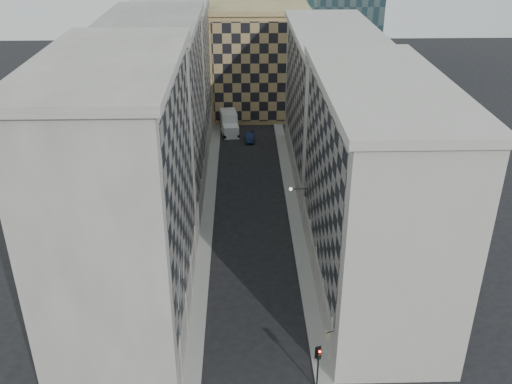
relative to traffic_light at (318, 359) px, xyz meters
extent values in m
cube|color=gray|center=(-9.80, 28.37, -2.89)|extent=(1.50, 100.00, 0.15)
cube|color=gray|center=(0.70, 28.37, -2.89)|extent=(1.50, 100.00, 0.15)
cube|color=gray|center=(-15.55, 9.37, 8.54)|extent=(10.00, 22.00, 23.00)
cube|color=gray|center=(-10.67, 9.37, 10.04)|extent=(0.25, 19.36, 18.00)
cube|color=gray|center=(-10.75, 9.37, -1.36)|extent=(0.45, 21.12, 3.20)
cube|color=gray|center=(-15.55, 9.37, 20.39)|extent=(10.80, 22.80, 0.70)
cylinder|color=gray|center=(-10.90, 1.12, -0.76)|extent=(0.90, 0.90, 4.40)
cylinder|color=gray|center=(-10.90, 6.62, -0.76)|extent=(0.90, 0.90, 4.40)
cylinder|color=gray|center=(-10.90, 12.12, -0.76)|extent=(0.90, 0.90, 4.40)
cylinder|color=gray|center=(-10.90, 17.62, -0.76)|extent=(0.90, 0.90, 4.40)
cube|color=gray|center=(-15.55, 31.37, 8.04)|extent=(10.00, 22.00, 22.00)
cube|color=gray|center=(-10.67, 31.37, 9.54)|extent=(0.25, 19.36, 17.00)
cube|color=gray|center=(-10.75, 31.37, -1.36)|extent=(0.45, 21.12, 3.20)
cube|color=gray|center=(-15.55, 31.37, 19.39)|extent=(10.80, 22.80, 0.70)
cylinder|color=gray|center=(-10.90, 23.12, -0.76)|extent=(0.90, 0.90, 4.40)
cylinder|color=gray|center=(-10.90, 28.62, -0.76)|extent=(0.90, 0.90, 4.40)
cylinder|color=gray|center=(-10.90, 34.12, -0.76)|extent=(0.90, 0.90, 4.40)
cylinder|color=gray|center=(-10.90, 39.62, -0.76)|extent=(0.90, 0.90, 4.40)
cube|color=gray|center=(-15.55, 53.37, 7.54)|extent=(10.00, 22.00, 21.00)
cube|color=gray|center=(-10.67, 53.37, 9.04)|extent=(0.25, 19.36, 16.00)
cube|color=gray|center=(-10.75, 53.37, -1.36)|extent=(0.45, 21.12, 3.20)
cube|color=gray|center=(-15.55, 53.37, 18.39)|extent=(10.80, 22.80, 0.70)
cylinder|color=gray|center=(-10.90, 45.12, -0.76)|extent=(0.90, 0.90, 4.40)
cylinder|color=gray|center=(-10.90, 50.62, -0.76)|extent=(0.90, 0.90, 4.40)
cylinder|color=gray|center=(-10.90, 56.12, -0.76)|extent=(0.90, 0.90, 4.40)
cylinder|color=gray|center=(-10.90, 61.62, -0.76)|extent=(0.90, 0.90, 4.40)
cube|color=#B0ABA2|center=(6.45, 13.37, 7.04)|extent=(10.00, 26.00, 20.00)
cube|color=gray|center=(1.57, 13.37, 8.54)|extent=(0.25, 22.88, 15.00)
cube|color=#B0ABA2|center=(1.65, 13.37, -1.36)|extent=(0.45, 24.96, 3.20)
cube|color=#B0ABA2|center=(6.45, 13.37, 17.39)|extent=(10.80, 26.80, 0.70)
cylinder|color=#B0ABA2|center=(1.80, 2.97, -0.76)|extent=(0.90, 0.90, 4.40)
cylinder|color=#B0ABA2|center=(1.80, 8.17, -0.76)|extent=(0.90, 0.90, 4.40)
cylinder|color=#B0ABA2|center=(1.80, 13.37, -0.76)|extent=(0.90, 0.90, 4.40)
cylinder|color=#B0ABA2|center=(1.80, 18.57, -0.76)|extent=(0.90, 0.90, 4.40)
cylinder|color=#B0ABA2|center=(1.80, 23.77, -0.76)|extent=(0.90, 0.90, 4.40)
cube|color=#B0ABA2|center=(6.45, 40.37, 6.54)|extent=(10.00, 28.00, 19.00)
cube|color=gray|center=(1.57, 40.37, 8.04)|extent=(0.25, 24.64, 14.00)
cube|color=#B0ABA2|center=(1.65, 40.37, -1.36)|extent=(0.45, 26.88, 3.20)
cube|color=#B0ABA2|center=(6.45, 40.37, 16.39)|extent=(10.80, 28.80, 0.70)
cube|color=#A07F54|center=(-2.55, 66.37, 6.04)|extent=(16.00, 14.00, 18.00)
cube|color=tan|center=(-2.55, 59.27, 6.04)|extent=(15.20, 0.25, 16.50)
cube|color=#A07F54|center=(-2.55, 66.37, 15.44)|extent=(16.80, 14.80, 0.80)
cube|color=#292420|center=(-4.55, 80.37, 11.04)|extent=(6.00, 6.00, 28.00)
cylinder|color=gray|center=(-10.45, 2.37, 5.04)|extent=(0.10, 2.33, 2.33)
cylinder|color=gray|center=(-10.45, 6.37, 5.04)|extent=(0.10, 2.33, 2.33)
cylinder|color=black|center=(0.55, 22.37, 3.24)|extent=(1.80, 0.08, 0.08)
sphere|color=#FFE5B2|center=(-0.35, 22.37, 3.24)|extent=(0.36, 0.36, 0.36)
cylinder|color=black|center=(0.00, 0.00, -1.38)|extent=(0.13, 0.13, 2.87)
cube|color=black|center=(0.00, 0.00, 0.55)|extent=(0.37, 0.33, 0.99)
cube|color=black|center=(-0.05, 0.15, 0.55)|extent=(0.48, 0.18, 1.12)
sphere|color=#FF0C07|center=(0.04, -0.14, 0.88)|extent=(0.18, 0.18, 0.18)
sphere|color=#331E05|center=(0.04, -0.14, 0.55)|extent=(0.18, 0.18, 0.18)
sphere|color=black|center=(0.04, -0.14, 0.22)|extent=(0.18, 0.18, 0.18)
cube|color=silver|center=(-7.31, 53.94, -1.98)|extent=(2.74, 2.93, 1.96)
cube|color=silver|center=(-7.71, 56.75, -1.27)|extent=(3.03, 4.24, 3.38)
cylinder|color=black|center=(-8.27, 52.93, -2.47)|extent=(0.46, 1.02, 0.98)
cylinder|color=black|center=(-6.11, 53.23, -2.47)|extent=(0.46, 1.02, 0.98)
cylinder|color=black|center=(-8.97, 57.90, -2.47)|extent=(0.46, 1.02, 0.98)
cylinder|color=black|center=(-6.80, 58.20, -2.47)|extent=(0.46, 1.02, 0.98)
imported|color=#101A3A|center=(-4.29, 52.08, -2.32)|extent=(1.38, 3.89, 1.28)
cylinder|color=black|center=(1.05, 1.64, 1.20)|extent=(0.68, 0.33, 0.06)
cube|color=beige|center=(0.85, 1.64, 0.84)|extent=(0.29, 0.60, 0.63)
camera|label=1|loc=(-5.64, -32.59, 30.81)|focal=40.00mm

